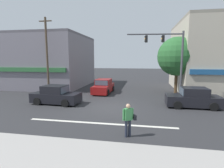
# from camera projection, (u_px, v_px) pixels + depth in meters

# --- Properties ---
(ground_plane) EXTENTS (120.00, 120.00, 0.00)m
(ground_plane) POSITION_uv_depth(u_px,v_px,m) (111.00, 108.00, 13.83)
(ground_plane) COLOR #2B2B2D
(lane_marking_stripe) EXTENTS (9.00, 0.24, 0.01)m
(lane_marking_stripe) POSITION_uv_depth(u_px,v_px,m) (100.00, 123.00, 10.42)
(lane_marking_stripe) COLOR silver
(lane_marking_stripe) RESTS_ON ground
(building_left_block) EXTENTS (13.97, 10.48, 7.10)m
(building_left_block) POSITION_uv_depth(u_px,v_px,m) (38.00, 61.00, 25.46)
(building_left_block) COLOR slate
(building_left_block) RESTS_ON ground
(street_tree) EXTENTS (4.14, 4.14, 6.17)m
(street_tree) POSITION_uv_depth(u_px,v_px,m) (177.00, 57.00, 18.61)
(street_tree) COLOR #4C3823
(street_tree) RESTS_ON ground
(utility_pole_near_left) EXTENTS (1.40, 0.22, 8.11)m
(utility_pole_near_left) POSITION_uv_depth(u_px,v_px,m) (47.00, 55.00, 18.51)
(utility_pole_near_left) COLOR brown
(utility_pole_near_left) RESTS_ON ground
(utility_pole_far_right) EXTENTS (1.40, 0.22, 7.42)m
(utility_pole_far_right) POSITION_uv_depth(u_px,v_px,m) (203.00, 59.00, 17.71)
(utility_pole_far_right) COLOR brown
(utility_pole_far_right) RESTS_ON ground
(traffic_light_mast) EXTENTS (4.87, 0.62, 6.20)m
(traffic_light_mast) POSITION_uv_depth(u_px,v_px,m) (171.00, 55.00, 15.25)
(traffic_light_mast) COLOR #47474C
(traffic_light_mast) RESTS_ON ground
(sedan_crossing_center) EXTENTS (1.99, 4.16, 1.58)m
(sedan_crossing_center) POSITION_uv_depth(u_px,v_px,m) (103.00, 87.00, 19.75)
(sedan_crossing_center) COLOR maroon
(sedan_crossing_center) RESTS_ON ground
(sedan_approaching_near) EXTENTS (4.11, 1.91, 1.58)m
(sedan_approaching_near) POSITION_uv_depth(u_px,v_px,m) (193.00, 98.00, 13.86)
(sedan_approaching_near) COLOR black
(sedan_approaching_near) RESTS_ON ground
(sedan_parked_curbside) EXTENTS (4.19, 2.06, 1.58)m
(sedan_parked_curbside) POSITION_uv_depth(u_px,v_px,m) (56.00, 95.00, 14.98)
(sedan_parked_curbside) COLOR black
(sedan_parked_curbside) RESTS_ON ground
(pedestrian_foreground_with_bag) EXTENTS (0.67, 0.46, 1.67)m
(pedestrian_foreground_with_bag) POSITION_uv_depth(u_px,v_px,m) (128.00, 118.00, 8.50)
(pedestrian_foreground_with_bag) COLOR #232838
(pedestrian_foreground_with_bag) RESTS_ON ground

